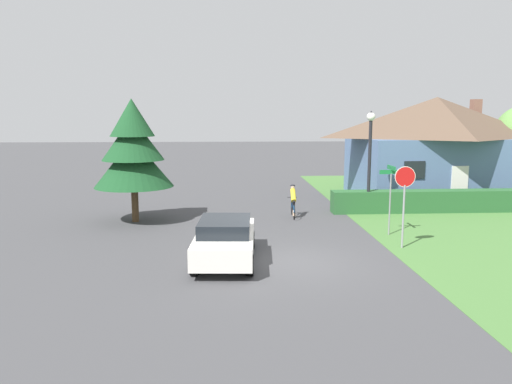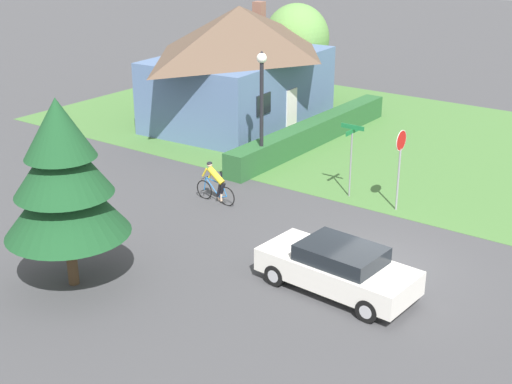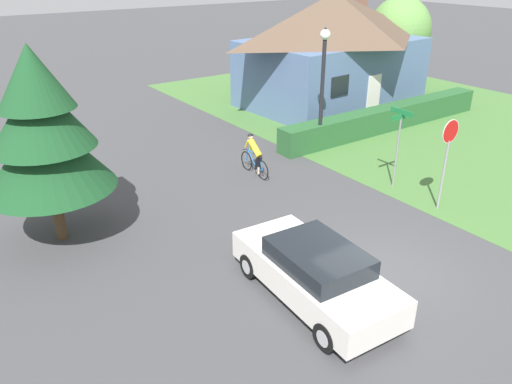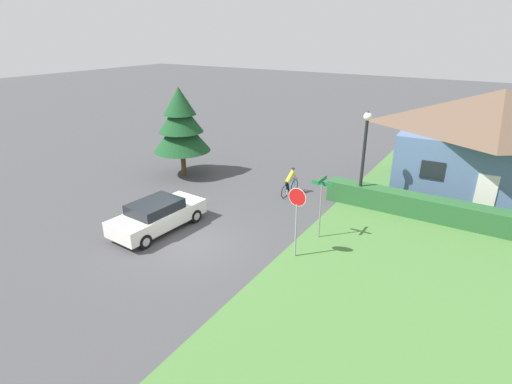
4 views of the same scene
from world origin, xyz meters
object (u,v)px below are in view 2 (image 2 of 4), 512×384
at_px(deciduous_tree_right, 297,38).
at_px(conifer_tall_near, 63,177).
at_px(cyclist, 215,183).
at_px(cottage_house, 240,63).
at_px(stop_sign, 400,154).
at_px(street_name_sign, 352,147).
at_px(sedan_left_lane, 338,268).
at_px(street_lamp, 262,94).

bearing_deg(deciduous_tree_right, conifer_tall_near, -163.12).
xyz_separation_m(cyclist, conifer_tall_near, (-6.96, -0.57, 2.43)).
xyz_separation_m(cottage_house, stop_sign, (-5.72, -11.10, -0.87)).
xyz_separation_m(cottage_house, street_name_sign, (-5.56, -9.17, -1.03)).
bearing_deg(deciduous_tree_right, sedan_left_lane, -144.00).
xyz_separation_m(street_lamp, conifer_tall_near, (-10.58, -1.16, 0.01)).
height_order(street_lamp, deciduous_tree_right, deciduous_tree_right).
bearing_deg(stop_sign, deciduous_tree_right, -133.43).
relative_size(sedan_left_lane, conifer_tall_near, 0.84).
distance_m(sedan_left_lane, deciduous_tree_right, 21.50).
height_order(cottage_house, stop_sign, cottage_house).
bearing_deg(sedan_left_lane, cottage_house, -40.36).
distance_m(street_lamp, deciduous_tree_right, 11.83).
bearing_deg(sedan_left_lane, conifer_tall_near, 36.26).
height_order(sedan_left_lane, street_name_sign, street_name_sign).
xyz_separation_m(street_lamp, deciduous_tree_right, (10.59, 5.26, 0.20)).
distance_m(stop_sign, deciduous_tree_right, 15.94).
height_order(sedan_left_lane, conifer_tall_near, conifer_tall_near).
relative_size(cottage_house, conifer_tall_near, 1.86).
bearing_deg(street_name_sign, cottage_house, 58.78).
bearing_deg(cottage_house, street_name_sign, -124.44).
height_order(cottage_house, deciduous_tree_right, cottage_house).
distance_m(stop_sign, street_name_sign, 1.95).
xyz_separation_m(cyclist, street_lamp, (3.62, 0.59, 2.42)).
height_order(sedan_left_lane, street_lamp, street_lamp).
height_order(cyclist, street_name_sign, street_name_sign).
bearing_deg(cottage_house, cyclist, -150.84).
relative_size(stop_sign, street_lamp, 0.60).
distance_m(cyclist, deciduous_tree_right, 15.59).
bearing_deg(sedan_left_lane, cyclist, -20.88).
bearing_deg(cottage_house, stop_sign, -120.47).
height_order(street_lamp, street_name_sign, street_lamp).
bearing_deg(stop_sign, conifer_tall_near, -25.19).
height_order(conifer_tall_near, deciduous_tree_right, conifer_tall_near).
xyz_separation_m(sedan_left_lane, cyclist, (3.05, 6.69, 0.00)).
bearing_deg(street_lamp, cottage_house, 43.90).
xyz_separation_m(cottage_house, sedan_left_lane, (-11.87, -12.28, -2.19)).
xyz_separation_m(cyclist, deciduous_tree_right, (14.21, 5.85, 2.62)).
distance_m(cyclist, street_name_sign, 4.97).
relative_size(stop_sign, deciduous_tree_right, 0.55).
bearing_deg(sedan_left_lane, street_name_sign, -60.08).
height_order(stop_sign, street_name_sign, stop_sign).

